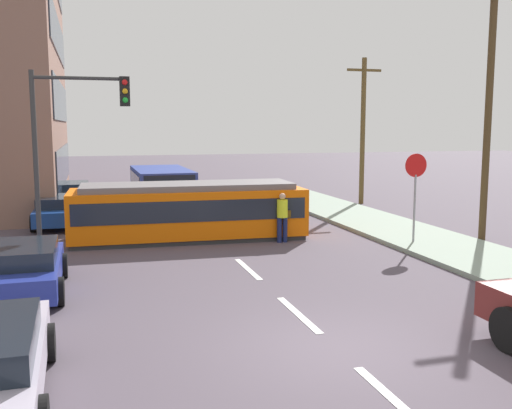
% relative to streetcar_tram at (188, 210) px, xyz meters
% --- Properties ---
extents(ground_plane, '(120.00, 120.00, 0.00)m').
position_rel_streetcar_tram_xyz_m(ground_plane, '(0.85, -0.76, -1.00)').
color(ground_plane, '#504652').
extents(sidewalk_curb_right, '(3.20, 36.00, 0.14)m').
position_rel_streetcar_tram_xyz_m(sidewalk_curb_right, '(7.65, -4.76, -0.93)').
color(sidewalk_curb_right, gray).
rests_on(sidewalk_curb_right, ground).
extents(lane_stripe_0, '(0.16, 2.40, 0.01)m').
position_rel_streetcar_tram_xyz_m(lane_stripe_0, '(0.85, -12.76, -1.00)').
color(lane_stripe_0, silver).
rests_on(lane_stripe_0, ground).
extents(lane_stripe_1, '(0.16, 2.40, 0.01)m').
position_rel_streetcar_tram_xyz_m(lane_stripe_1, '(0.85, -8.76, -1.00)').
color(lane_stripe_1, silver).
rests_on(lane_stripe_1, ground).
extents(lane_stripe_2, '(0.16, 2.40, 0.01)m').
position_rel_streetcar_tram_xyz_m(lane_stripe_2, '(0.85, -4.76, -1.00)').
color(lane_stripe_2, silver).
rests_on(lane_stripe_2, ground).
extents(lane_stripe_3, '(0.16, 2.40, 0.01)m').
position_rel_streetcar_tram_xyz_m(lane_stripe_3, '(0.85, 6.00, -1.00)').
color(lane_stripe_3, silver).
rests_on(lane_stripe_3, ground).
extents(lane_stripe_4, '(0.16, 2.40, 0.01)m').
position_rel_streetcar_tram_xyz_m(lane_stripe_4, '(0.85, 12.00, -1.00)').
color(lane_stripe_4, silver).
rests_on(lane_stripe_4, ground).
extents(streetcar_tram, '(8.07, 2.87, 1.94)m').
position_rel_streetcar_tram_xyz_m(streetcar_tram, '(0.00, 0.00, 0.00)').
color(streetcar_tram, '#EE6207').
rests_on(streetcar_tram, ground).
extents(city_bus, '(2.59, 5.85, 1.86)m').
position_rel_streetcar_tram_xyz_m(city_bus, '(0.07, 8.23, 0.07)').
color(city_bus, navy).
rests_on(city_bus, ground).
extents(pedestrian_crossing, '(0.51, 0.36, 1.67)m').
position_rel_streetcar_tram_xyz_m(pedestrian_crossing, '(2.94, -1.50, -0.06)').
color(pedestrian_crossing, '#18204F').
rests_on(pedestrian_crossing, ground).
extents(parked_sedan_mid, '(2.13, 4.11, 1.19)m').
position_rel_streetcar_tram_xyz_m(parked_sedan_mid, '(-4.92, -5.59, -0.38)').
color(parked_sedan_mid, navy).
rests_on(parked_sedan_mid, ground).
extents(parked_sedan_far, '(2.06, 4.10, 1.19)m').
position_rel_streetcar_tram_xyz_m(parked_sedan_far, '(-4.39, 3.96, -0.38)').
color(parked_sedan_far, navy).
rests_on(parked_sedan_far, ground).
extents(parked_sedan_furthest, '(2.15, 4.45, 1.19)m').
position_rel_streetcar_tram_xyz_m(parked_sedan_furthest, '(-4.18, 9.66, -0.38)').
color(parked_sedan_furthest, silver).
rests_on(parked_sedan_furthest, ground).
extents(stop_sign, '(0.76, 0.07, 2.88)m').
position_rel_streetcar_tram_xyz_m(stop_sign, '(6.88, -3.24, 1.19)').
color(stop_sign, gray).
rests_on(stop_sign, sidewalk_curb_right).
extents(traffic_light_mast, '(2.71, 0.33, 5.43)m').
position_rel_streetcar_tram_xyz_m(traffic_light_mast, '(-3.66, -2.39, 2.77)').
color(traffic_light_mast, '#333333').
rests_on(traffic_light_mast, ground).
extents(utility_pole_near, '(1.80, 0.24, 8.80)m').
position_rel_streetcar_tram_xyz_m(utility_pole_near, '(9.70, -3.00, 3.58)').
color(utility_pole_near, '#4C3820').
rests_on(utility_pole_near, ground).
extents(utility_pole_mid, '(1.80, 0.24, 7.22)m').
position_rel_streetcar_tram_xyz_m(utility_pole_mid, '(9.92, 6.72, 2.78)').
color(utility_pole_mid, brown).
rests_on(utility_pole_mid, ground).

